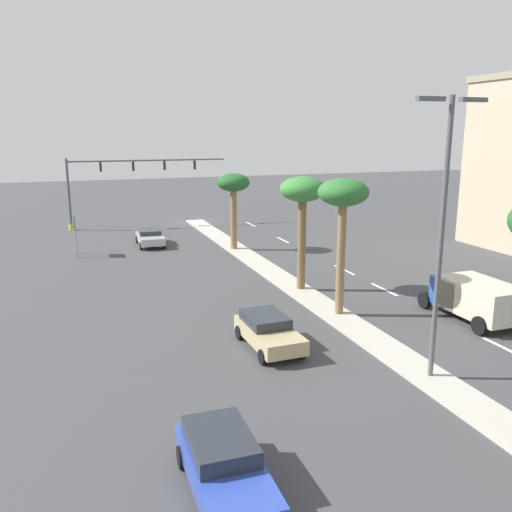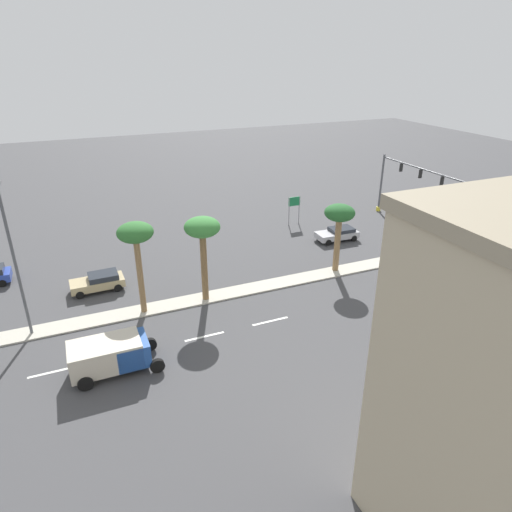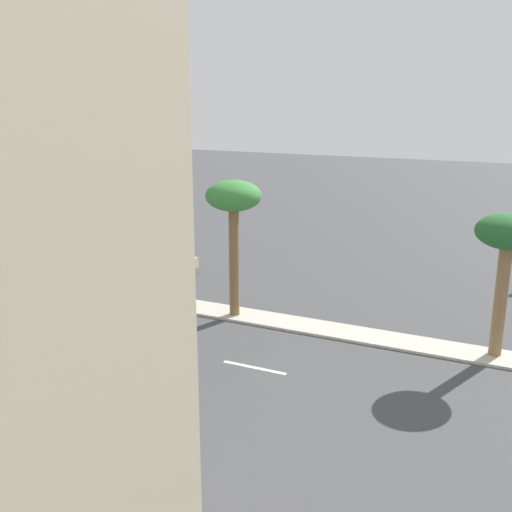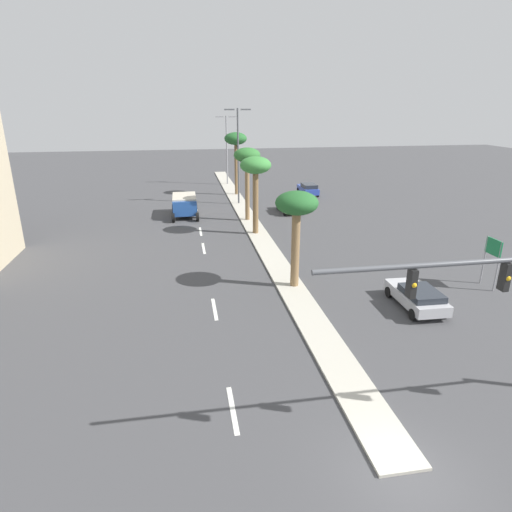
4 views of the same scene
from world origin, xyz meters
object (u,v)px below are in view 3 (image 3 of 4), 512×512
at_px(sedan_tan_center, 163,261).
at_px(box_truck, 25,310).
at_px(sedan_blue_left, 99,232).
at_px(palm_tree_mid, 234,203).
at_px(palm_tree_right, 149,190).
at_px(palm_tree_rear, 507,240).
at_px(street_lamp_center, 37,178).

bearing_deg(sedan_tan_center, box_truck, 179.18).
relative_size(sedan_blue_left, sedan_tan_center, 1.06).
distance_m(palm_tree_mid, palm_tree_right, 4.83).
bearing_deg(palm_tree_rear, box_truck, 108.34).
relative_size(palm_tree_mid, palm_tree_right, 0.96).
height_order(sedan_blue_left, box_truck, box_truck).
relative_size(palm_tree_right, sedan_tan_center, 1.66).
bearing_deg(palm_tree_mid, sedan_tan_center, 56.43).
height_order(sedan_tan_center, box_truck, box_truck).
height_order(palm_tree_right, street_lamp_center, street_lamp_center).
height_order(palm_tree_rear, box_truck, palm_tree_rear).
xyz_separation_m(palm_tree_rear, palm_tree_mid, (-0.44, 12.18, 0.65)).
relative_size(street_lamp_center, box_truck, 1.96).
height_order(street_lamp_center, sedan_blue_left, street_lamp_center).
distance_m(palm_tree_mid, sedan_blue_left, 19.59).
distance_m(palm_tree_rear, sedan_tan_center, 20.69).
bearing_deg(box_truck, street_lamp_center, 37.66).
xyz_separation_m(street_lamp_center, sedan_blue_left, (9.48, 3.78, -5.44)).
height_order(palm_tree_mid, street_lamp_center, street_lamp_center).
height_order(palm_tree_right, sedan_blue_left, palm_tree_right).
bearing_deg(palm_tree_right, street_lamp_center, 88.93).
bearing_deg(sedan_blue_left, sedan_tan_center, -117.71).
xyz_separation_m(sedan_tan_center, box_truck, (-11.14, 0.16, 0.45)).
xyz_separation_m(palm_tree_right, box_truck, (-6.14, 2.87, -4.87)).
relative_size(palm_tree_mid, box_truck, 1.26).
bearing_deg(box_truck, palm_tree_rear, -71.66).
bearing_deg(box_truck, palm_tree_right, -25.01).
relative_size(street_lamp_center, sedan_tan_center, 2.48).
relative_size(palm_tree_rear, box_truck, 1.13).
xyz_separation_m(palm_tree_right, sedan_tan_center, (5.00, 2.71, -5.32)).
bearing_deg(box_truck, sedan_blue_left, 28.72).
xyz_separation_m(palm_tree_rear, box_truck, (-6.59, 19.87, -3.90)).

